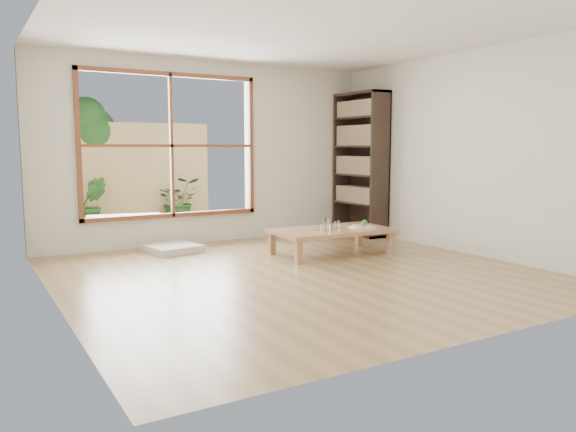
{
  "coord_description": "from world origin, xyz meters",
  "views": [
    {
      "loc": [
        -3.18,
        -5.16,
        1.38
      ],
      "look_at": [
        0.25,
        0.66,
        0.55
      ],
      "focal_mm": 35.0,
      "sensor_mm": 36.0,
      "label": 1
    }
  ],
  "objects_px": {
    "bookshelf": "(360,164)",
    "garden_bench": "(124,219)",
    "food_tray": "(362,226)",
    "low_table": "(331,232)"
  },
  "relations": [
    {
      "from": "bookshelf",
      "to": "garden_bench",
      "type": "distance_m",
      "value": 3.73
    },
    {
      "from": "bookshelf",
      "to": "food_tray",
      "type": "relative_size",
      "value": 6.57
    },
    {
      "from": "low_table",
      "to": "bookshelf",
      "type": "bearing_deg",
      "value": 42.91
    },
    {
      "from": "food_tray",
      "to": "garden_bench",
      "type": "relative_size",
      "value": 0.3
    },
    {
      "from": "low_table",
      "to": "bookshelf",
      "type": "xyz_separation_m",
      "value": [
        1.36,
        1.17,
        0.82
      ]
    },
    {
      "from": "low_table",
      "to": "garden_bench",
      "type": "bearing_deg",
      "value": 129.84
    },
    {
      "from": "low_table",
      "to": "garden_bench",
      "type": "xyz_separation_m",
      "value": [
        -1.99,
        2.59,
        0.02
      ]
    },
    {
      "from": "bookshelf",
      "to": "food_tray",
      "type": "xyz_separation_m",
      "value": [
        -0.95,
        -1.28,
        -0.76
      ]
    },
    {
      "from": "low_table",
      "to": "food_tray",
      "type": "bearing_deg",
      "value": -12.79
    },
    {
      "from": "bookshelf",
      "to": "garden_bench",
      "type": "xyz_separation_m",
      "value": [
        -3.36,
        1.42,
        -0.8
      ]
    }
  ]
}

